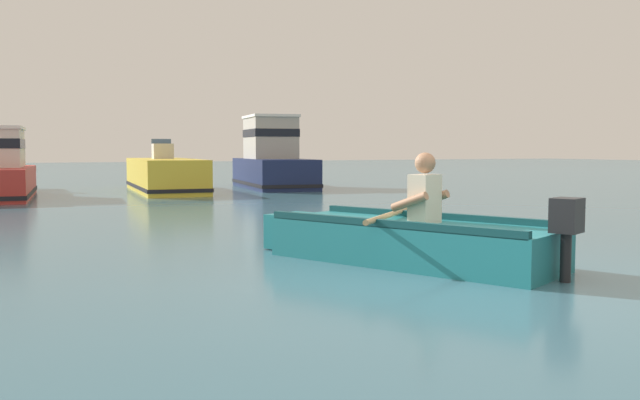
% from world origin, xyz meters
% --- Properties ---
extents(ground_plane, '(120.00, 120.00, 0.00)m').
position_xyz_m(ground_plane, '(0.00, 0.00, 0.00)').
color(ground_plane, '#386070').
extents(rowboat_with_person, '(2.27, 3.56, 1.19)m').
position_xyz_m(rowboat_with_person, '(0.20, 1.53, 0.25)').
color(rowboat_with_person, '#1E727A').
rests_on(rowboat_with_person, ground).
extents(moored_boat_yellow, '(2.11, 5.36, 1.52)m').
position_xyz_m(moored_boat_yellow, '(0.78, 14.84, 0.45)').
color(moored_boat_yellow, gold).
rests_on(moored_boat_yellow, ground).
extents(moored_boat_navy, '(2.44, 4.70, 2.29)m').
position_xyz_m(moored_boat_navy, '(4.31, 15.32, 0.84)').
color(moored_boat_navy, '#19234C').
rests_on(moored_boat_navy, ground).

